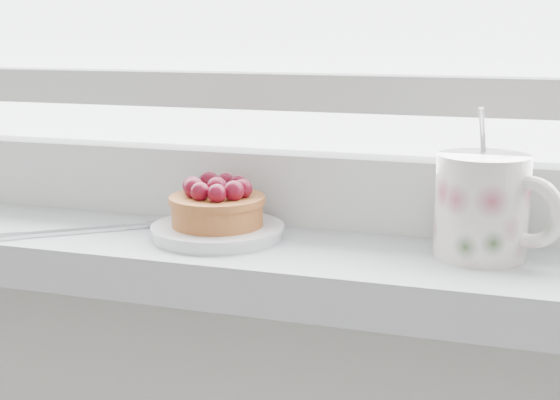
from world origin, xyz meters
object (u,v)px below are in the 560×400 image
at_px(raspberry_tart, 217,204).
at_px(floral_mug, 485,205).
at_px(saucer, 218,231).
at_px(fork, 109,228).

bearing_deg(raspberry_tart, floral_mug, 2.64).
relative_size(saucer, floral_mug, 0.98).
bearing_deg(fork, raspberry_tart, 4.77).
xyz_separation_m(raspberry_tart, fork, (-0.11, -0.01, -0.03)).
xyz_separation_m(raspberry_tart, floral_mug, (0.24, 0.01, 0.01)).
distance_m(raspberry_tart, fork, 0.11).
height_order(raspberry_tart, fork, raspberry_tart).
height_order(saucer, floral_mug, floral_mug).
height_order(raspberry_tart, floral_mug, floral_mug).
relative_size(saucer, raspberry_tart, 1.40).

